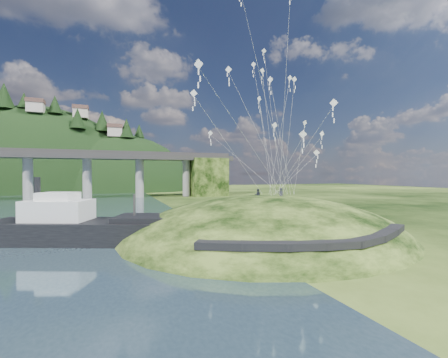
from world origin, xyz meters
name	(u,v)px	position (x,y,z in m)	size (l,w,h in m)	color
ground	(209,246)	(0.00, 0.00, 0.00)	(320.00, 320.00, 0.00)	black
grass_hill	(266,249)	(8.00, 2.00, -1.50)	(36.00, 32.00, 13.00)	black
footpath	(328,240)	(7.46, -9.74, 2.08)	(22.29, 5.84, 0.83)	black
bridge	(50,167)	(-26.46, 70.07, 9.70)	(160.00, 11.00, 15.00)	#2D2B2B
far_ridge	(28,208)	(-43.58, 122.17, -7.44)	(153.00, 70.00, 94.50)	black
work_barge	(80,226)	(-12.94, 6.55, 1.83)	(21.49, 13.09, 7.31)	black
wooden_dock	(123,234)	(-8.41, 7.90, 0.41)	(13.09, 4.79, 0.93)	#382016
kite_flyers	(268,188)	(8.98, 3.32, 5.82)	(2.94, 3.01, 1.96)	#272934
kite_swarm	(270,92)	(8.80, 2.56, 17.79)	(19.99, 18.28, 18.60)	white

